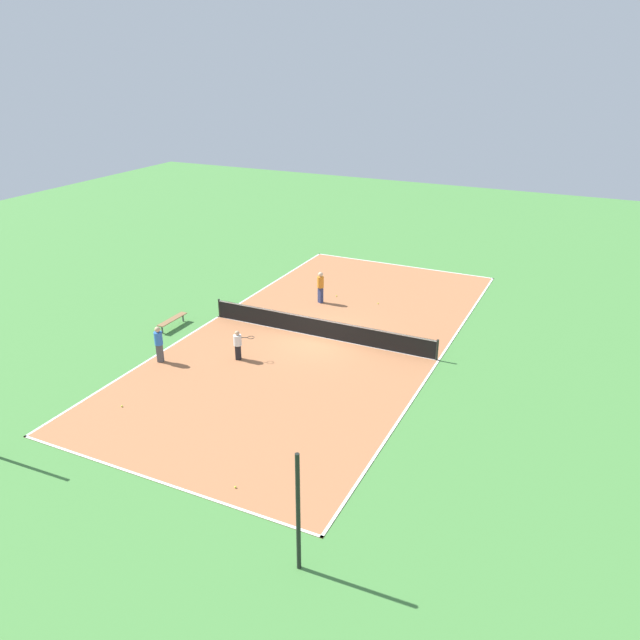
# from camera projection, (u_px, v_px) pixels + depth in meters

# --- Properties ---
(ground_plane) EXTENTS (80.00, 80.00, 0.00)m
(ground_plane) POSITION_uv_depth(u_px,v_px,m) (320.00, 337.00, 30.03)
(ground_plane) COLOR #47843D
(court_surface) EXTENTS (11.80, 24.48, 0.02)m
(court_surface) POSITION_uv_depth(u_px,v_px,m) (320.00, 337.00, 30.03)
(court_surface) COLOR #AD6B42
(court_surface) RESTS_ON ground_plane
(tennis_net) EXTENTS (11.60, 0.10, 0.99)m
(tennis_net) POSITION_uv_depth(u_px,v_px,m) (320.00, 327.00, 29.83)
(tennis_net) COLOR black
(tennis_net) RESTS_ON court_surface
(bench) EXTENTS (0.36, 1.96, 0.45)m
(bench) POSITION_uv_depth(u_px,v_px,m) (172.00, 320.00, 30.98)
(bench) COLOR olive
(bench) RESTS_ON ground_plane
(player_near_blue) EXTENTS (0.45, 0.45, 1.68)m
(player_near_blue) POSITION_uv_depth(u_px,v_px,m) (159.00, 342.00, 27.23)
(player_near_blue) COLOR #4C4C51
(player_near_blue) RESTS_ON court_surface
(player_near_white) EXTENTS (0.98, 0.73, 1.37)m
(player_near_white) POSITION_uv_depth(u_px,v_px,m) (238.00, 343.00, 27.54)
(player_near_white) COLOR black
(player_near_white) RESTS_ON court_surface
(player_center_orange) EXTENTS (0.48, 0.48, 1.75)m
(player_center_orange) POSITION_uv_depth(u_px,v_px,m) (321.00, 285.00, 33.77)
(player_center_orange) COLOR navy
(player_center_orange) RESTS_ON court_surface
(tennis_ball_far_baseline) EXTENTS (0.07, 0.07, 0.07)m
(tennis_ball_far_baseline) POSITION_uv_depth(u_px,v_px,m) (378.00, 303.00, 33.94)
(tennis_ball_far_baseline) COLOR #CCE033
(tennis_ball_far_baseline) RESTS_ON court_surface
(tennis_ball_right_alley) EXTENTS (0.07, 0.07, 0.07)m
(tennis_ball_right_alley) POSITION_uv_depth(u_px,v_px,m) (336.00, 296.00, 34.99)
(tennis_ball_right_alley) COLOR #CCE033
(tennis_ball_right_alley) RESTS_ON court_surface
(tennis_ball_near_net) EXTENTS (0.07, 0.07, 0.07)m
(tennis_ball_near_net) POSITION_uv_depth(u_px,v_px,m) (235.00, 487.00, 19.55)
(tennis_ball_near_net) COLOR #CCE033
(tennis_ball_near_net) RESTS_ON court_surface
(tennis_ball_midcourt) EXTENTS (0.07, 0.07, 0.07)m
(tennis_ball_midcourt) POSITION_uv_depth(u_px,v_px,m) (122.00, 406.00, 24.04)
(tennis_ball_midcourt) COLOR #CCE033
(tennis_ball_midcourt) RESTS_ON court_surface
(fence_post_back_left) EXTENTS (0.12, 0.12, 3.63)m
(fence_post_back_left) POSITION_uv_depth(u_px,v_px,m) (298.00, 513.00, 15.85)
(fence_post_back_left) COLOR black
(fence_post_back_left) RESTS_ON ground_plane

